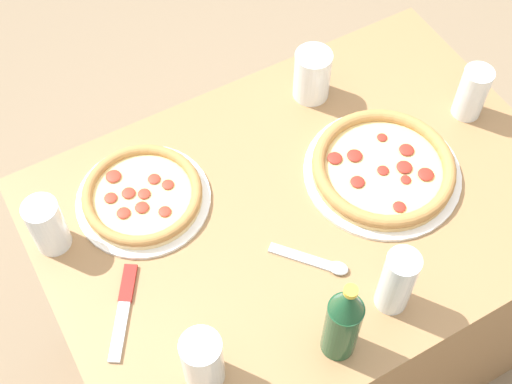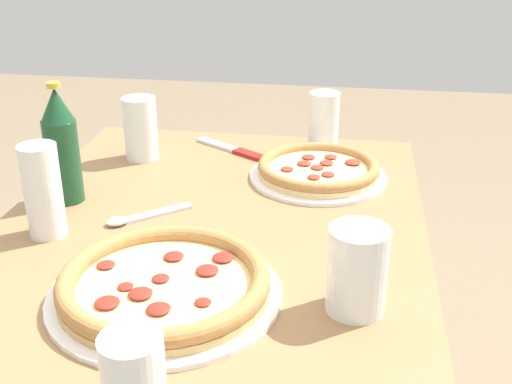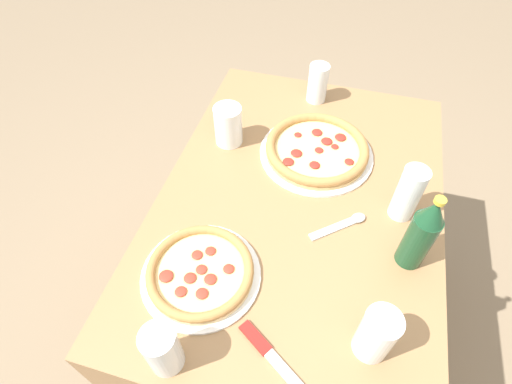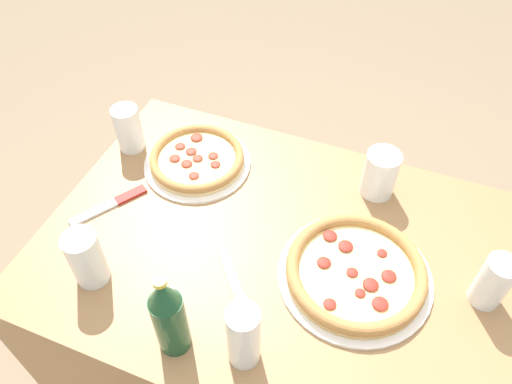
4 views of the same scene
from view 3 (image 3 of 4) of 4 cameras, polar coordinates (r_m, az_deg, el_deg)
ground_plane at (r=1.75m, az=4.03°, el=-17.27°), size 8.00×8.00×0.00m
table at (r=1.40m, az=4.91°, el=-11.08°), size 1.07×0.74×0.78m
pizza_salami at (r=0.93m, az=-7.96°, el=-11.28°), size 0.28×0.28×0.04m
pizza_veggie at (r=1.18m, az=8.67°, el=6.01°), size 0.33×0.33×0.04m
glass_iced_tea at (r=0.83m, az=-13.16°, el=-21.14°), size 0.07×0.07×0.13m
glass_water at (r=1.19m, az=-3.97°, el=9.26°), size 0.08×0.08×0.12m
glass_red_wine at (r=1.05m, az=20.79°, el=-0.50°), size 0.06×0.06×0.16m
glass_cola at (r=0.85m, az=16.73°, el=-19.06°), size 0.07×0.07×0.14m
glass_lemonade at (r=1.36m, az=8.79°, el=14.99°), size 0.06×0.06×0.13m
beer_bottle at (r=0.94m, az=22.58°, el=-5.51°), size 0.06×0.06×0.23m
knife at (r=0.87m, az=2.21°, el=-22.38°), size 0.13×0.18×0.01m
spoon at (r=1.04m, az=12.65°, el=-4.39°), size 0.12×0.14×0.01m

